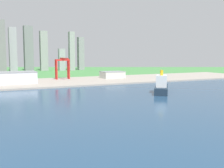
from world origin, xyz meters
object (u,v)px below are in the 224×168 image
warehouse_main (12,78)px  warehouse_annex (112,75)px  cargo_ship (161,86)px  port_crane_red (63,64)px

warehouse_main → warehouse_annex: (181.43, 20.74, -2.84)m
warehouse_main → warehouse_annex: bearing=6.5°
cargo_ship → port_crane_red: (-67.79, 207.60, 22.47)m
warehouse_main → warehouse_annex: warehouse_main is taller
cargo_ship → warehouse_annex: size_ratio=1.36×
port_crane_red → warehouse_main: bearing=-157.1°
warehouse_main → port_crane_red: bearing=22.9°
port_crane_red → warehouse_annex: size_ratio=1.12×
cargo_ship → port_crane_red: port_crane_red is taller
port_crane_red → warehouse_main: (-90.13, -38.07, -19.00)m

